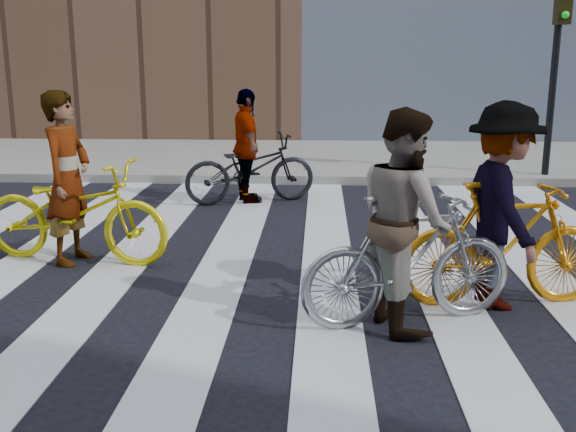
# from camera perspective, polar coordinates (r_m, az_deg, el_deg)

# --- Properties ---
(ground) EXTENTS (100.00, 100.00, 0.00)m
(ground) POSITION_cam_1_polar(r_m,az_deg,el_deg) (6.81, -1.23, -5.30)
(ground) COLOR black
(ground) RESTS_ON ground
(sidewalk_far) EXTENTS (100.00, 5.00, 0.15)m
(sidewalk_far) POSITION_cam_1_polar(r_m,az_deg,el_deg) (14.10, 0.85, 4.87)
(sidewalk_far) COLOR gray
(sidewalk_far) RESTS_ON ground
(zebra_crosswalk) EXTENTS (8.25, 10.00, 0.01)m
(zebra_crosswalk) POSITION_cam_1_polar(r_m,az_deg,el_deg) (6.81, -1.23, -5.26)
(zebra_crosswalk) COLOR silver
(zebra_crosswalk) RESTS_ON ground
(traffic_signal) EXTENTS (0.22, 0.42, 3.33)m
(traffic_signal) POSITION_cam_1_polar(r_m,az_deg,el_deg) (12.40, 21.86, 12.96)
(traffic_signal) COLOR black
(traffic_signal) RESTS_ON ground
(bike_yellow_left) EXTENTS (2.22, 1.09, 1.12)m
(bike_yellow_left) POSITION_cam_1_polar(r_m,az_deg,el_deg) (7.57, -17.60, 0.36)
(bike_yellow_left) COLOR yellow
(bike_yellow_left) RESTS_ON ground
(bike_silver_mid) EXTENTS (1.93, 1.05, 1.11)m
(bike_silver_mid) POSITION_cam_1_polar(r_m,az_deg,el_deg) (5.62, 10.21, -3.68)
(bike_silver_mid) COLOR #999CA2
(bike_silver_mid) RESTS_ON ground
(bike_yellow_right) EXTENTS (1.93, 0.75, 1.13)m
(bike_yellow_right) POSITION_cam_1_polar(r_m,az_deg,el_deg) (6.25, 17.88, -2.31)
(bike_yellow_right) COLOR orange
(bike_yellow_right) RESTS_ON ground
(bike_dark_rear) EXTENTS (2.11, 1.32, 1.04)m
(bike_dark_rear) POSITION_cam_1_polar(r_m,az_deg,el_deg) (10.18, -3.22, 4.03)
(bike_dark_rear) COLOR black
(bike_dark_rear) RESTS_ON ground
(rider_left) EXTENTS (0.55, 0.74, 1.84)m
(rider_left) POSITION_cam_1_polar(r_m,az_deg,el_deg) (7.52, -18.16, 3.07)
(rider_left) COLOR slate
(rider_left) RESTS_ON ground
(rider_mid) EXTENTS (0.91, 1.04, 1.80)m
(rider_mid) POSITION_cam_1_polar(r_m,az_deg,el_deg) (5.53, 9.84, -0.27)
(rider_mid) COLOR slate
(rider_mid) RESTS_ON ground
(rider_right) EXTENTS (0.81, 1.25, 1.82)m
(rider_right) POSITION_cam_1_polar(r_m,az_deg,el_deg) (6.16, 17.66, 0.79)
(rider_right) COLOR slate
(rider_right) RESTS_ON ground
(rider_rear) EXTENTS (0.73, 1.08, 1.71)m
(rider_rear) POSITION_cam_1_polar(r_m,az_deg,el_deg) (10.13, -3.53, 5.88)
(rider_rear) COLOR slate
(rider_rear) RESTS_ON ground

